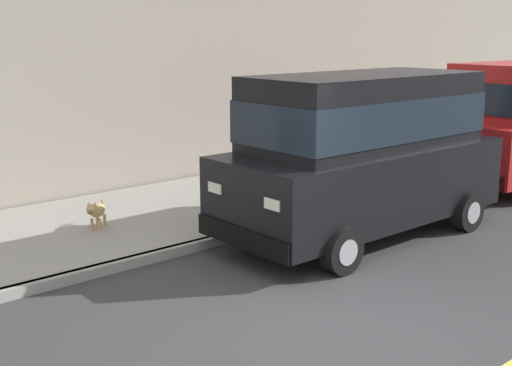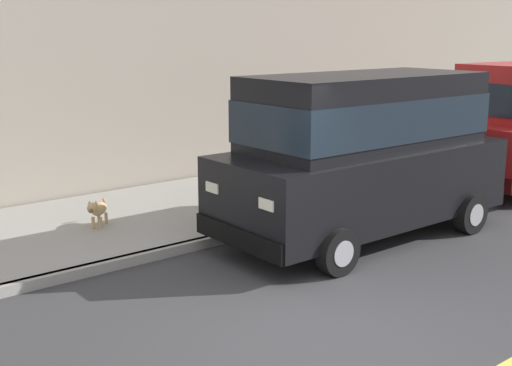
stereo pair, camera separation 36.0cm
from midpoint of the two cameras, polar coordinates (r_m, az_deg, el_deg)
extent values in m
plane|color=#38383A|center=(7.31, 5.44, -12.65)|extent=(80.00, 80.00, 0.00)
cube|color=gray|center=(9.59, -8.59, -5.92)|extent=(0.16, 64.00, 0.14)
cube|color=#99968E|center=(11.09, -13.62, -3.54)|extent=(3.60, 64.00, 0.14)
cube|color=black|center=(10.37, 8.11, 0.12)|extent=(1.93, 4.81, 1.10)
cube|color=black|center=(10.18, 8.31, 6.17)|extent=(1.70, 3.81, 1.10)
cube|color=#19232D|center=(10.19, 8.29, 5.71)|extent=(1.73, 3.85, 0.61)
cube|color=black|center=(8.90, -2.07, -4.65)|extent=(1.86, 0.21, 0.28)
cube|color=black|center=(12.29, 15.32, -0.16)|extent=(1.86, 0.21, 0.28)
cylinder|color=black|center=(8.84, 6.22, -5.80)|extent=(0.22, 0.64, 0.64)
cylinder|color=#9E9EA3|center=(8.84, 6.22, -5.80)|extent=(0.24, 0.35, 0.35)
cylinder|color=black|center=(10.17, -1.61, -3.21)|extent=(0.22, 0.64, 0.64)
cylinder|color=#9E9EA3|center=(10.17, -1.61, -3.21)|extent=(0.24, 0.35, 0.35)
cylinder|color=black|center=(11.11, 16.81, -2.36)|extent=(0.22, 0.64, 0.64)
cylinder|color=#9E9EA3|center=(11.11, 16.81, -2.36)|extent=(0.24, 0.35, 0.35)
cylinder|color=black|center=(12.20, 9.31, -0.63)|extent=(0.22, 0.64, 0.64)
cylinder|color=#9E9EA3|center=(12.20, 9.31, -0.63)|extent=(0.24, 0.35, 0.35)
cube|color=#EAEACC|center=(8.29, 0.28, -1.83)|extent=(0.28, 0.08, 0.14)
cube|color=#EAEACC|center=(9.18, -4.54, -0.40)|extent=(0.28, 0.08, 0.14)
cube|color=#400A0A|center=(13.10, 16.60, 0.56)|extent=(1.87, 0.27, 0.28)
cylinder|color=black|center=(14.35, 15.42, 1.11)|extent=(0.24, 0.65, 0.64)
cylinder|color=#9E9EA3|center=(14.35, 15.42, 1.11)|extent=(0.25, 0.36, 0.35)
cube|color=#EAEACC|center=(12.65, 18.87, 2.63)|extent=(0.28, 0.09, 0.14)
cube|color=#EAEACC|center=(13.30, 14.60, 3.39)|extent=(0.28, 0.09, 0.14)
ellipsoid|color=tan|center=(10.67, -14.37, -2.29)|extent=(0.45, 0.45, 0.20)
cylinder|color=tan|center=(10.57, -14.22, -3.48)|extent=(0.05, 0.05, 0.18)
cylinder|color=tan|center=(10.61, -14.84, -3.46)|extent=(0.05, 0.05, 0.18)
cylinder|color=tan|center=(10.82, -13.79, -3.07)|extent=(0.05, 0.05, 0.18)
cylinder|color=tan|center=(10.86, -14.40, -3.06)|extent=(0.05, 0.05, 0.18)
sphere|color=tan|center=(10.38, -14.87, -2.22)|extent=(0.17, 0.17, 0.17)
ellipsoid|color=brown|center=(10.30, -15.01, -2.46)|extent=(0.13, 0.13, 0.06)
cone|color=tan|center=(10.35, -14.61, -1.76)|extent=(0.06, 0.06, 0.07)
cone|color=tan|center=(10.38, -15.14, -1.75)|extent=(0.06, 0.06, 0.07)
cylinder|color=tan|center=(10.89, -13.98, -1.62)|extent=(0.11, 0.11, 0.13)
cube|color=#9E9384|center=(16.19, 3.20, 10.21)|extent=(0.50, 20.00, 4.75)
camera|label=1|loc=(0.18, -91.01, -0.23)|focal=46.63mm
camera|label=2|loc=(0.18, 88.99, 0.23)|focal=46.63mm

